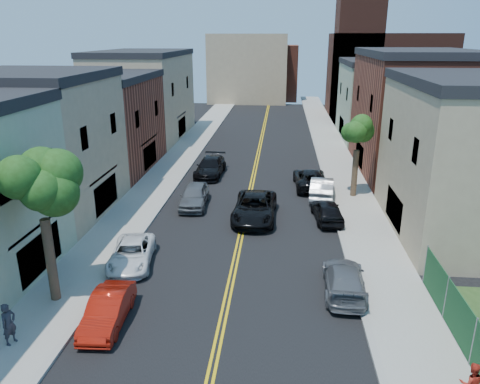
% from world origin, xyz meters
% --- Properties ---
extents(sidewalk_left, '(3.20, 100.00, 0.15)m').
position_xyz_m(sidewalk_left, '(-7.90, 40.00, 0.07)').
color(sidewalk_left, gray).
rests_on(sidewalk_left, ground).
extents(sidewalk_right, '(3.20, 100.00, 0.15)m').
position_xyz_m(sidewalk_right, '(7.90, 40.00, 0.07)').
color(sidewalk_right, gray).
rests_on(sidewalk_right, ground).
extents(curb_left, '(0.30, 100.00, 0.15)m').
position_xyz_m(curb_left, '(-6.15, 40.00, 0.07)').
color(curb_left, gray).
rests_on(curb_left, ground).
extents(curb_right, '(0.30, 100.00, 0.15)m').
position_xyz_m(curb_right, '(6.15, 40.00, 0.07)').
color(curb_right, gray).
rests_on(curb_right, ground).
extents(bldg_left_tan_near, '(9.00, 10.00, 9.00)m').
position_xyz_m(bldg_left_tan_near, '(-14.00, 25.00, 4.50)').
color(bldg_left_tan_near, '#998466').
rests_on(bldg_left_tan_near, ground).
extents(bldg_left_brick, '(9.00, 12.00, 8.00)m').
position_xyz_m(bldg_left_brick, '(-14.00, 36.00, 4.00)').
color(bldg_left_brick, brown).
rests_on(bldg_left_brick, ground).
extents(bldg_left_tan_far, '(9.00, 16.00, 9.50)m').
position_xyz_m(bldg_left_tan_far, '(-14.00, 50.00, 4.75)').
color(bldg_left_tan_far, '#998466').
rests_on(bldg_left_tan_far, ground).
extents(bldg_right_tan, '(9.00, 12.00, 9.00)m').
position_xyz_m(bldg_right_tan, '(14.00, 24.00, 4.50)').
color(bldg_right_tan, '#998466').
rests_on(bldg_right_tan, ground).
extents(bldg_right_brick, '(9.00, 14.00, 10.00)m').
position_xyz_m(bldg_right_brick, '(14.00, 38.00, 5.00)').
color(bldg_right_brick, brown).
rests_on(bldg_right_brick, ground).
extents(bldg_right_palegrn, '(9.00, 12.00, 8.50)m').
position_xyz_m(bldg_right_palegrn, '(14.00, 52.00, 4.25)').
color(bldg_right_palegrn, gray).
rests_on(bldg_right_palegrn, ground).
extents(church, '(16.20, 14.20, 22.60)m').
position_xyz_m(church, '(16.33, 67.07, 7.24)').
color(church, '#4C2319').
rests_on(church, ground).
extents(backdrop_left, '(14.00, 8.00, 12.00)m').
position_xyz_m(backdrop_left, '(-4.00, 82.00, 6.00)').
color(backdrop_left, '#998466').
rests_on(backdrop_left, ground).
extents(backdrop_center, '(10.00, 8.00, 10.00)m').
position_xyz_m(backdrop_center, '(0.00, 86.00, 5.00)').
color(backdrop_center, brown).
rests_on(backdrop_center, ground).
extents(tree_left_mid, '(5.20, 5.20, 9.29)m').
position_xyz_m(tree_left_mid, '(-7.88, 14.01, 6.58)').
color(tree_left_mid, '#3C261E').
rests_on(tree_left_mid, sidewalk_left).
extents(tree_right_far, '(4.40, 4.40, 8.03)m').
position_xyz_m(tree_right_far, '(7.92, 30.01, 5.76)').
color(tree_right_far, '#3C261E').
rests_on(tree_right_far, sidewalk_right).
extents(red_sedan, '(1.62, 4.16, 1.35)m').
position_xyz_m(red_sedan, '(-4.83, 12.50, 0.68)').
color(red_sedan, '#AB180B').
rests_on(red_sedan, ground).
extents(white_pickup, '(2.75, 4.87, 1.28)m').
position_xyz_m(white_pickup, '(-5.50, 17.85, 0.64)').
color(white_pickup, white).
rests_on(white_pickup, ground).
extents(grey_car_left, '(2.08, 4.73, 1.59)m').
position_xyz_m(grey_car_left, '(-3.80, 27.01, 0.79)').
color(grey_car_left, '#525559').
rests_on(grey_car_left, ground).
extents(black_car_left, '(2.43, 5.51, 1.57)m').
position_xyz_m(black_car_left, '(-3.80, 34.75, 0.79)').
color(black_car_left, black).
rests_on(black_car_left, ground).
extents(grey_car_right, '(2.14, 4.82, 1.37)m').
position_xyz_m(grey_car_right, '(5.50, 16.01, 0.69)').
color(grey_car_right, '#5A5C61').
rests_on(grey_car_right, ground).
extents(black_car_right, '(2.10, 4.35, 1.43)m').
position_xyz_m(black_car_right, '(5.50, 25.04, 0.72)').
color(black_car_right, black).
rests_on(black_car_right, ground).
extents(silver_car_right, '(2.17, 4.95, 1.58)m').
position_xyz_m(silver_car_right, '(5.50, 29.74, 0.79)').
color(silver_car_right, '#9DA0A4').
rests_on(silver_car_right, ground).
extents(dark_car_right_far, '(2.82, 5.59, 1.52)m').
position_xyz_m(dark_car_right_far, '(4.79, 32.09, 0.76)').
color(dark_car_right_far, black).
rests_on(dark_car_right_far, ground).
extents(black_suv_lane, '(2.90, 6.01, 1.65)m').
position_xyz_m(black_suv_lane, '(0.69, 24.93, 0.82)').
color(black_suv_lane, black).
rests_on(black_suv_lane, ground).
extents(pedestrian_left, '(0.59, 0.73, 1.75)m').
position_xyz_m(pedestrian_left, '(-8.12, 10.69, 1.02)').
color(pedestrian_left, '#26252D').
rests_on(pedestrian_left, sidewalk_left).
extents(pedestrian_right, '(0.80, 0.65, 1.54)m').
position_xyz_m(pedestrian_right, '(8.73, 9.05, 0.92)').
color(pedestrian_right, '#B4291B').
rests_on(pedestrian_right, sidewalk_right).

